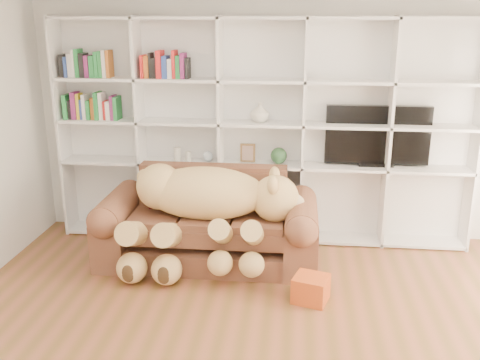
# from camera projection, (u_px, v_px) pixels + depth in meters

# --- Properties ---
(wall_back) EXTENTS (5.00, 0.02, 2.70)m
(wall_back) POSITION_uv_depth(u_px,v_px,m) (263.00, 115.00, 5.82)
(wall_back) COLOR white
(wall_back) RESTS_ON floor
(bookshelf) EXTENTS (4.43, 0.35, 2.40)m
(bookshelf) POSITION_uv_depth(u_px,v_px,m) (240.00, 121.00, 5.73)
(bookshelf) COLOR white
(bookshelf) RESTS_ON floor
(sofa) EXTENTS (2.16, 0.93, 0.91)m
(sofa) POSITION_uv_depth(u_px,v_px,m) (209.00, 228.00, 5.40)
(sofa) COLOR brown
(sofa) RESTS_ON floor
(teddy_bear) EXTENTS (1.74, 0.92, 1.01)m
(teddy_bear) POSITION_uv_depth(u_px,v_px,m) (205.00, 205.00, 5.13)
(teddy_bear) COLOR #E3BD71
(teddy_bear) RESTS_ON sofa
(throw_pillow) EXTENTS (0.41, 0.27, 0.40)m
(throw_pillow) POSITION_uv_depth(u_px,v_px,m) (168.00, 192.00, 5.49)
(throw_pillow) COLOR #540E1C
(throw_pillow) RESTS_ON sofa
(gift_box) EXTENTS (0.35, 0.34, 0.23)m
(gift_box) POSITION_uv_depth(u_px,v_px,m) (311.00, 289.00, 4.66)
(gift_box) COLOR #C04B19
(gift_box) RESTS_ON floor
(tv) EXTENTS (1.08, 0.18, 0.64)m
(tv) POSITION_uv_depth(u_px,v_px,m) (377.00, 136.00, 5.61)
(tv) COLOR black
(tv) RESTS_ON bookshelf
(picture_frame) EXTENTS (0.16, 0.03, 0.20)m
(picture_frame) POSITION_uv_depth(u_px,v_px,m) (248.00, 153.00, 5.77)
(picture_frame) COLOR #533B1C
(picture_frame) RESTS_ON bookshelf
(green_vase) EXTENTS (0.18, 0.18, 0.18)m
(green_vase) POSITION_uv_depth(u_px,v_px,m) (279.00, 156.00, 5.74)
(green_vase) COLOR #2A522E
(green_vase) RESTS_ON bookshelf
(figurine_tall) EXTENTS (0.09, 0.09, 0.15)m
(figurine_tall) POSITION_uv_depth(u_px,v_px,m) (177.00, 154.00, 5.86)
(figurine_tall) COLOR silver
(figurine_tall) RESTS_ON bookshelf
(figurine_short) EXTENTS (0.08, 0.08, 0.11)m
(figurine_short) POSITION_uv_depth(u_px,v_px,m) (188.00, 156.00, 5.85)
(figurine_short) COLOR silver
(figurine_short) RESTS_ON bookshelf
(snow_globe) EXTENTS (0.11, 0.11, 0.11)m
(snow_globe) POSITION_uv_depth(u_px,v_px,m) (208.00, 156.00, 5.83)
(snow_globe) COLOR white
(snow_globe) RESTS_ON bookshelf
(shelf_vase) EXTENTS (0.26, 0.26, 0.21)m
(shelf_vase) POSITION_uv_depth(u_px,v_px,m) (260.00, 112.00, 5.62)
(shelf_vase) COLOR beige
(shelf_vase) RESTS_ON bookshelf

